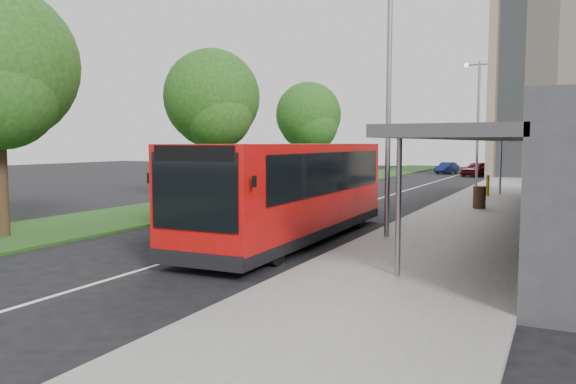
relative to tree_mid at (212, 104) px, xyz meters
name	(u,v)px	position (x,y,z in m)	size (l,w,h in m)	color
ground	(239,241)	(7.01, -9.05, -5.05)	(120.00, 120.00, 0.00)	black
pavement	(503,194)	(13.01, 10.95, -4.97)	(5.00, 80.00, 0.15)	slate
grass_verge	(302,187)	(0.01, 10.95, -5.00)	(5.00, 80.00, 0.10)	#1D4616
lane_centre_line	(379,198)	(7.01, 5.95, -5.04)	(0.12, 70.00, 0.01)	silver
kerb_dashes	(453,195)	(10.31, 9.95, -5.04)	(0.12, 56.00, 0.01)	silver
tree_mid	(212,104)	(0.00, 0.00, 0.00)	(4.87, 4.87, 7.82)	#342015
tree_far	(309,119)	(0.00, 12.00, -0.32)	(4.57, 4.57, 7.32)	#342015
lamp_post_near	(386,90)	(11.13, -7.05, -0.33)	(1.44, 0.28, 8.00)	gray
lamp_post_far	(477,117)	(11.13, 12.95, -0.33)	(1.44, 0.28, 8.00)	gray
bus_main	(292,191)	(8.52, -8.35, -3.48)	(3.02, 10.84, 3.05)	red
bus_second	(263,184)	(5.39, -4.49, -3.60)	(2.94, 10.10, 2.83)	red
litter_bin	(479,197)	(12.80, 2.15, -4.40)	(0.55, 0.55, 1.00)	#372616
bollard	(488,185)	(12.37, 8.86, -4.33)	(0.18, 0.18, 1.14)	#FCAE0D
car_near	(477,169)	(8.98, 30.15, -4.36)	(1.62, 4.02, 1.37)	#5D0D15
car_far	(447,168)	(5.55, 33.89, -4.48)	(1.20, 3.44, 1.13)	navy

